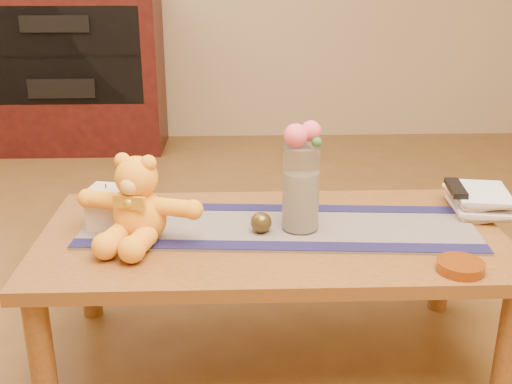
{
  "coord_description": "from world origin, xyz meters",
  "views": [
    {
      "loc": [
        -0.11,
        -1.73,
        1.23
      ],
      "look_at": [
        -0.05,
        0.0,
        0.58
      ],
      "focal_mm": 43.81,
      "sensor_mm": 36.0,
      "label": 1
    }
  ],
  "objects_px": {
    "book_bottom": "(453,208)",
    "amber_dish": "(460,266)",
    "glass_vase": "(301,188)",
    "pillar_candle": "(108,207)",
    "bronze_ball": "(261,222)",
    "teddy_bear": "(139,199)",
    "tv_remote": "(456,188)"
  },
  "relations": [
    {
      "from": "glass_vase",
      "to": "bronze_ball",
      "type": "relative_size",
      "value": 4.11
    },
    {
      "from": "teddy_bear",
      "to": "book_bottom",
      "type": "xyz_separation_m",
      "value": [
        0.99,
        0.19,
        -0.12
      ]
    },
    {
      "from": "teddy_bear",
      "to": "pillar_candle",
      "type": "xyz_separation_m",
      "value": [
        -0.11,
        0.09,
        -0.06
      ]
    },
    {
      "from": "pillar_candle",
      "to": "tv_remote",
      "type": "bearing_deg",
      "value": 4.72
    },
    {
      "from": "amber_dish",
      "to": "tv_remote",
      "type": "bearing_deg",
      "value": 73.85
    },
    {
      "from": "teddy_bear",
      "to": "glass_vase",
      "type": "height_order",
      "value": "glass_vase"
    },
    {
      "from": "pillar_candle",
      "to": "book_bottom",
      "type": "height_order",
      "value": "pillar_candle"
    },
    {
      "from": "glass_vase",
      "to": "book_bottom",
      "type": "xyz_separation_m",
      "value": [
        0.52,
        0.14,
        -0.13
      ]
    },
    {
      "from": "bronze_ball",
      "to": "book_bottom",
      "type": "height_order",
      "value": "bronze_ball"
    },
    {
      "from": "pillar_candle",
      "to": "teddy_bear",
      "type": "bearing_deg",
      "value": -38.93
    },
    {
      "from": "pillar_candle",
      "to": "amber_dish",
      "type": "height_order",
      "value": "pillar_candle"
    },
    {
      "from": "book_bottom",
      "to": "glass_vase",
      "type": "bearing_deg",
      "value": -160.98
    },
    {
      "from": "book_bottom",
      "to": "amber_dish",
      "type": "height_order",
      "value": "amber_dish"
    },
    {
      "from": "glass_vase",
      "to": "book_bottom",
      "type": "bearing_deg",
      "value": 15.09
    },
    {
      "from": "amber_dish",
      "to": "bronze_ball",
      "type": "bearing_deg",
      "value": 153.91
    },
    {
      "from": "amber_dish",
      "to": "pillar_candle",
      "type": "bearing_deg",
      "value": 162.2
    },
    {
      "from": "pillar_candle",
      "to": "book_bottom",
      "type": "xyz_separation_m",
      "value": [
        1.1,
        0.1,
        -0.06
      ]
    },
    {
      "from": "teddy_bear",
      "to": "amber_dish",
      "type": "xyz_separation_m",
      "value": [
        0.87,
        -0.23,
        -0.12
      ]
    },
    {
      "from": "pillar_candle",
      "to": "bronze_ball",
      "type": "height_order",
      "value": "pillar_candle"
    },
    {
      "from": "amber_dish",
      "to": "book_bottom",
      "type": "bearing_deg",
      "value": 74.06
    },
    {
      "from": "pillar_candle",
      "to": "tv_remote",
      "type": "height_order",
      "value": "pillar_candle"
    },
    {
      "from": "teddy_bear",
      "to": "glass_vase",
      "type": "distance_m",
      "value": 0.48
    },
    {
      "from": "bronze_ball",
      "to": "tv_remote",
      "type": "bearing_deg",
      "value": 13.52
    },
    {
      "from": "pillar_candle",
      "to": "bronze_ball",
      "type": "xyz_separation_m",
      "value": [
        0.46,
        -0.06,
        -0.03
      ]
    },
    {
      "from": "glass_vase",
      "to": "amber_dish",
      "type": "relative_size",
      "value": 2.06
    },
    {
      "from": "book_bottom",
      "to": "amber_dish",
      "type": "relative_size",
      "value": 1.77
    },
    {
      "from": "teddy_bear",
      "to": "tv_remote",
      "type": "xyz_separation_m",
      "value": [
        0.99,
        0.18,
        -0.04
      ]
    },
    {
      "from": "teddy_bear",
      "to": "amber_dish",
      "type": "height_order",
      "value": "teddy_bear"
    },
    {
      "from": "tv_remote",
      "to": "pillar_candle",
      "type": "bearing_deg",
      "value": -168.35
    },
    {
      "from": "pillar_candle",
      "to": "glass_vase",
      "type": "bearing_deg",
      "value": -3.8
    },
    {
      "from": "teddy_bear",
      "to": "book_bottom",
      "type": "relative_size",
      "value": 1.61
    },
    {
      "from": "pillar_candle",
      "to": "amber_dish",
      "type": "xyz_separation_m",
      "value": [
        0.98,
        -0.32,
        -0.06
      ]
    }
  ]
}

